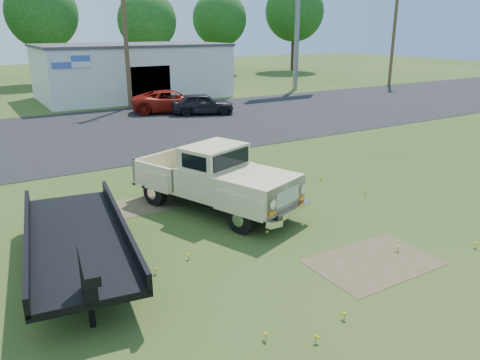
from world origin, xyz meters
The scene contains 15 objects.
ground centered at (0.00, 0.00, 0.00)m, with size 140.00×140.00×0.00m, color #2B4A17.
asphalt_lot centered at (0.00, 15.00, 0.00)m, with size 90.00×14.00×0.02m, color black.
dirt_patch_a centered at (1.50, -3.00, 0.00)m, with size 3.00×2.00×0.01m, color brown.
dirt_patch_b centered at (-2.00, 3.50, 0.00)m, with size 2.20×1.60×0.01m, color brown.
commercial_building centered at (6.00, 26.99, 2.10)m, with size 14.20×8.20×4.15m.
utility_pole_mid centered at (4.00, 22.00, 4.60)m, with size 1.60×0.30×9.00m.
utility_pole_east centered at (30.00, 22.00, 4.60)m, with size 1.60×0.30×9.00m.
treeline_d centered at (2.00, 40.50, 6.62)m, with size 6.72×6.72×10.00m.
treeline_e centered at (12.00, 39.00, 5.98)m, with size 6.08×6.08×9.04m.
treeline_f centered at (22.00, 41.50, 6.30)m, with size 6.40×6.40×9.52m.
treeline_g centered at (32.00, 40.00, 7.25)m, with size 7.36×7.36×10.95m.
vintage_pickup_truck centered at (-0.11, 2.03, 1.02)m, with size 2.19×5.63×2.04m, color beige, non-canonical shape.
flatbed_trailer centered at (-4.58, 0.38, 0.88)m, with size 2.15×6.45×1.76m, color black, non-canonical shape.
red_pickup centered at (5.75, 18.80, 0.72)m, with size 2.38×5.16×1.43m, color maroon.
dark_sedan centered at (7.13, 17.03, 0.68)m, with size 1.60×3.97×1.35m, color black.
Camera 1 is at (-6.46, -9.90, 5.36)m, focal length 35.00 mm.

